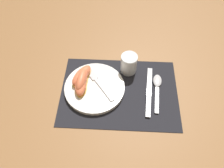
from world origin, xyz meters
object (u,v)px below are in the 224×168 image
at_px(knife, 149,92).
at_px(citrus_wedge_0, 82,75).
at_px(juice_glass, 129,64).
at_px(citrus_wedge_1, 82,80).
at_px(plate, 95,88).
at_px(citrus_wedge_2, 81,85).
at_px(fork, 97,80).
at_px(spoon, 157,86).

height_order(knife, citrus_wedge_0, citrus_wedge_0).
bearing_deg(citrus_wedge_0, juice_glass, 18.27).
distance_m(knife, citrus_wedge_1, 0.26).
distance_m(plate, juice_glass, 0.17).
xyz_separation_m(citrus_wedge_1, citrus_wedge_2, (-0.00, -0.02, -0.01)).
height_order(juice_glass, knife, juice_glass).
xyz_separation_m(fork, citrus_wedge_1, (-0.05, -0.01, 0.02)).
bearing_deg(citrus_wedge_1, juice_glass, 25.87).
distance_m(citrus_wedge_0, citrus_wedge_1, 0.03).
relative_size(plate, juice_glass, 2.81).
distance_m(juice_glass, citrus_wedge_0, 0.19).
relative_size(fork, citrus_wedge_0, 1.38).
relative_size(fork, citrus_wedge_2, 1.67).
bearing_deg(juice_glass, plate, -142.73).
bearing_deg(knife, citrus_wedge_1, 175.36).
xyz_separation_m(juice_glass, knife, (0.08, -0.11, -0.03)).
xyz_separation_m(knife, citrus_wedge_1, (-0.26, 0.02, 0.03)).
xyz_separation_m(plate, citrus_wedge_2, (-0.05, -0.01, 0.02)).
bearing_deg(juice_glass, spoon, -33.32).
distance_m(juice_glass, spoon, 0.14).
bearing_deg(citrus_wedge_0, spoon, -2.86).
bearing_deg(knife, fork, 170.16).
xyz_separation_m(knife, fork, (-0.20, 0.04, 0.02)).
distance_m(spoon, citrus_wedge_2, 0.30).
relative_size(citrus_wedge_0, citrus_wedge_2, 1.21).
height_order(knife, fork, fork).
distance_m(citrus_wedge_1, citrus_wedge_2, 0.02).
height_order(spoon, citrus_wedge_2, citrus_wedge_2).
bearing_deg(plate, citrus_wedge_0, 143.61).
bearing_deg(fork, citrus_wedge_0, 168.94).
bearing_deg(fork, citrus_wedge_1, -165.22).
xyz_separation_m(spoon, citrus_wedge_1, (-0.29, -0.01, 0.03)).
bearing_deg(fork, citrus_wedge_2, -149.62).
distance_m(juice_glass, citrus_wedge_2, 0.21).
relative_size(juice_glass, citrus_wedge_1, 0.73).
xyz_separation_m(spoon, citrus_wedge_2, (-0.30, -0.03, 0.03)).
height_order(knife, spoon, spoon).
distance_m(plate, spoon, 0.25).
bearing_deg(fork, juice_glass, 30.23).
bearing_deg(citrus_wedge_2, juice_glass, 30.27).
bearing_deg(spoon, citrus_wedge_0, 177.14).
bearing_deg(citrus_wedge_2, fork, 30.38).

